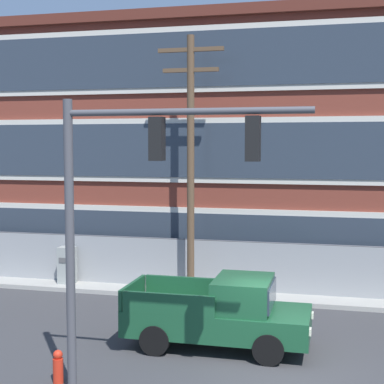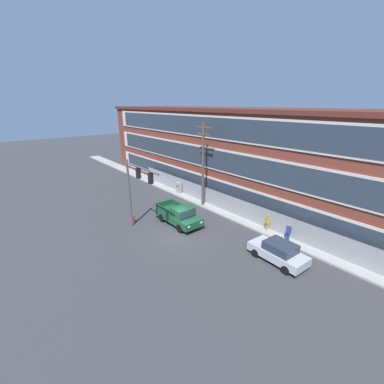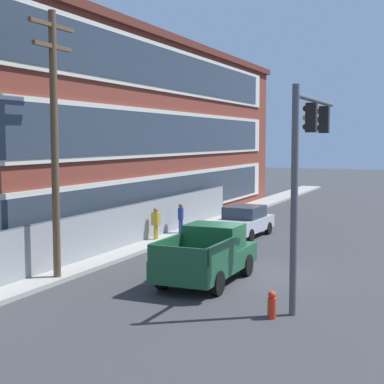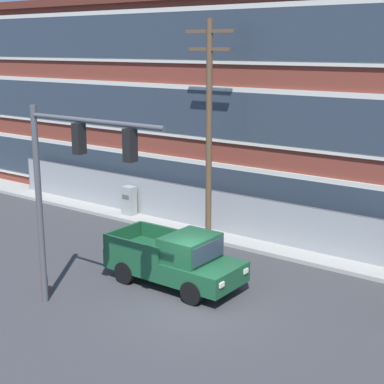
# 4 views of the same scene
# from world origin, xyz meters

# --- Properties ---
(ground_plane) EXTENTS (160.00, 160.00, 0.00)m
(ground_plane) POSITION_xyz_m (0.00, 0.00, 0.00)
(ground_plane) COLOR #38383A
(sidewalk_building_side) EXTENTS (80.00, 1.92, 0.16)m
(sidewalk_building_side) POSITION_xyz_m (0.00, 6.64, 0.08)
(sidewalk_building_side) COLOR #9E9B93
(sidewalk_building_side) RESTS_ON ground
(brick_mill_building) EXTENTS (55.13, 10.55, 10.61)m
(brick_mill_building) POSITION_xyz_m (-0.63, 12.57, 5.32)
(brick_mill_building) COLOR brown
(brick_mill_building) RESTS_ON ground
(chain_link_fence) EXTENTS (31.68, 0.06, 2.00)m
(chain_link_fence) POSITION_xyz_m (-1.02, 6.86, 1.02)
(chain_link_fence) COLOR gray
(chain_link_fence) RESTS_ON ground
(traffic_signal_mast) EXTENTS (5.27, 0.43, 6.47)m
(traffic_signal_mast) POSITION_xyz_m (-2.80, -2.49, 4.56)
(traffic_signal_mast) COLOR #4C4C51
(traffic_signal_mast) RESTS_ON ground
(pickup_truck_dark_green) EXTENTS (5.00, 2.19, 1.95)m
(pickup_truck_dark_green) POSITION_xyz_m (-1.59, 1.18, 0.93)
(pickup_truck_dark_green) COLOR #194C2D
(pickup_truck_dark_green) RESTS_ON ground
(utility_pole_near_corner) EXTENTS (2.35, 0.26, 9.29)m
(utility_pole_near_corner) POSITION_xyz_m (-3.65, 6.04, 5.10)
(utility_pole_near_corner) COLOR brown
(utility_pole_near_corner) RESTS_ON ground
(electrical_cabinet) EXTENTS (0.62, 0.51, 1.57)m
(electrical_cabinet) POSITION_xyz_m (-8.65, 6.41, 0.79)
(electrical_cabinet) COLOR #939993
(electrical_cabinet) RESTS_ON ground
(fire_hydrant) EXTENTS (0.24, 0.24, 0.78)m
(fire_hydrant) POSITION_xyz_m (-4.81, -2.05, 0.38)
(fire_hydrant) COLOR red
(fire_hydrant) RESTS_ON ground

